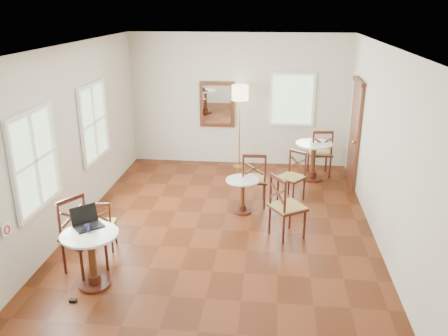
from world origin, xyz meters
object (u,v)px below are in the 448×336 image
Objects in this scene: water_glass at (88,230)px; power_adapter at (73,301)px; cafe_table_mid at (242,192)px; chair_near_b at (82,237)px; cafe_table_back at (313,157)px; chair_near_a at (102,224)px; chair_back_b at (292,176)px; cafe_table_near at (92,254)px; chair_mid_b at (286,207)px; navy_mug at (88,228)px; laptop at (87,221)px; chair_mid_a at (254,179)px; mouse at (85,228)px; floor_lamp at (240,98)px; chair_back_a at (320,153)px.

water_glass is 0.91m from power_adapter.
chair_near_b is at bearing -133.51° from cafe_table_mid.
cafe_table_back reaches higher than cafe_table_mid.
chair_back_b is (2.95, 2.23, 0.06)m from chair_near_a.
chair_mid_b reaches higher than cafe_table_near.
cafe_table_mid is at bearing 53.03° from navy_mug.
laptop is at bearing -96.46° from chair_back_b.
chair_mid_a is at bearing 56.44° from power_adapter.
cafe_table_back is 5.31m from laptop.
navy_mug is (0.06, -0.06, 0.03)m from mouse.
chair_back_b is 0.50× the size of floor_lamp.
cafe_table_mid is 0.58× the size of chair_near_b.
chair_back_b reaches higher than power_adapter.
chair_back_a is 12.19× the size of mouse.
mouse reaches higher than power_adapter.
laptop is (-2.84, -3.01, 0.38)m from chair_back_b.
chair_mid_b is 1.55m from chair_back_b.
chair_near_b is 12.51× the size of mouse.
water_glass is (0.21, -0.98, 0.42)m from chair_near_a.
chair_mid_b is 9.03× the size of navy_mug.
chair_mid_a is at bearing -78.46° from floor_lamp.
navy_mug is at bearing 92.15° from chair_near_a.
chair_back_b is at bearing 49.55° from water_glass.
chair_mid_a is at bearing 60.57° from cafe_table_mid.
water_glass is (0.09, -0.12, 0.03)m from mouse.
chair_mid_b is at bearing 35.79° from mouse.
water_glass is at bearing -93.55° from chair_back_b.
chair_near_b is (-2.09, -2.20, 0.15)m from cafe_table_mid.
navy_mug is 1.31× the size of power_adapter.
floor_lamp is at bearing -17.83° from chair_back_a.
water_glass reaches higher than cafe_table_near.
chair_near_a is 9.26× the size of water_glass.
cafe_table_back is at bearing 50.27° from chair_back_a.
chair_near_b reaches higher than laptop.
navy_mug is at bearing -127.17° from cafe_table_back.
chair_back_b is (0.72, 0.35, -0.05)m from chair_mid_a.
mouse reaches higher than cafe_table_near.
chair_near_b is at bearing 77.30° from chair_near_a.
cafe_table_near is 4.22m from chair_back_b.
cafe_table_near is 5.70m from chair_back_a.
chair_mid_b is 0.56× the size of floor_lamp.
cafe_table_back is at bearing 57.61° from mouse.
cafe_table_back is 5.41m from water_glass.
chair_back_a is 2.28× the size of laptop.
chair_mid_b is 11.99× the size of water_glass.
chair_back_a reaches higher than chair_near_a.
chair_mid_b is at bearing 112.62° from chair_mid_a.
chair_mid_a is at bearing -117.03° from chair_back_b.
power_adapter is at bearing 53.43° from chair_mid_a.
mouse is (-2.83, -3.10, 0.33)m from chair_back_b.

